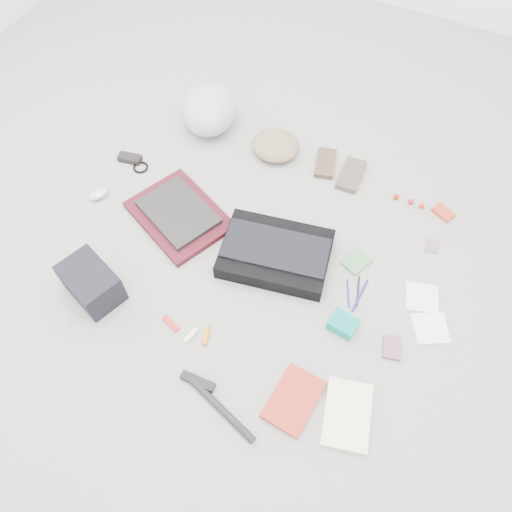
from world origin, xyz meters
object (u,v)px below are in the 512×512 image
at_px(laptop, 178,212).
at_px(book_red, 294,400).
at_px(accordion_wallet, 343,324).
at_px(bike_helmet, 209,109).
at_px(camera_bag, 91,283).
at_px(messenger_bag, 276,254).

bearing_deg(laptop, book_red, -9.67).
bearing_deg(accordion_wallet, bike_helmet, 149.57).
xyz_separation_m(camera_bag, accordion_wallet, (0.92, 0.29, -0.05)).
distance_m(laptop, bike_helmet, 0.58).
bearing_deg(bike_helmet, laptop, -98.69).
relative_size(laptop, accordion_wallet, 3.20).
height_order(laptop, book_red, laptop).
xyz_separation_m(laptop, book_red, (0.77, -0.51, -0.03)).
distance_m(camera_bag, book_red, 0.87).
distance_m(camera_bag, accordion_wallet, 0.97).
xyz_separation_m(messenger_bag, laptop, (-0.46, 0.01, 0.00)).
bearing_deg(bike_helmet, book_red, -73.55).
bearing_deg(accordion_wallet, camera_bag, -156.18).
relative_size(camera_bag, book_red, 1.02).
bearing_deg(bike_helmet, camera_bag, -111.47).
distance_m(bike_helmet, accordion_wallet, 1.22).
height_order(messenger_bag, book_red, messenger_bag).
bearing_deg(laptop, camera_bag, -79.01).
bearing_deg(messenger_bag, camera_bag, -152.56).
height_order(messenger_bag, camera_bag, camera_bag).
bearing_deg(book_red, accordion_wallet, 85.88).
bearing_deg(accordion_wallet, laptop, 174.61).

